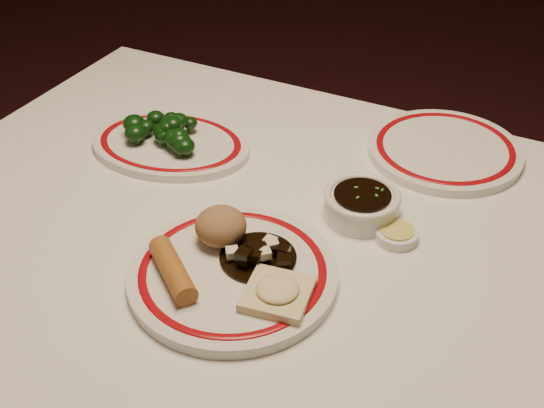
{
  "coord_description": "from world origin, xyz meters",
  "views": [
    {
      "loc": [
        0.37,
        -0.71,
        1.4
      ],
      "look_at": [
        0.01,
        0.0,
        0.8
      ],
      "focal_mm": 45.0,
      "sensor_mm": 36.0,
      "label": 1
    }
  ],
  "objects": [
    {
      "name": "broccoli_plate",
      "position": [
        -0.25,
        0.13,
        0.76
      ],
      "size": [
        0.32,
        0.29,
        0.02
      ],
      "color": "silver",
      "rests_on": "dining_table"
    },
    {
      "name": "stirfry_heap",
      "position": [
        0.04,
        -0.08,
        0.78
      ],
      "size": [
        0.11,
        0.11,
        0.03
      ],
      "color": "black",
      "rests_on": "main_plate"
    },
    {
      "name": "far_plate",
      "position": [
        0.19,
        0.33,
        0.76
      ],
      "size": [
        0.33,
        0.33,
        0.02
      ],
      "color": "silver",
      "rests_on": "dining_table"
    },
    {
      "name": "dining_table",
      "position": [
        0.0,
        0.0,
        0.66
      ],
      "size": [
        1.2,
        0.9,
        0.75
      ],
      "color": "white",
      "rests_on": "ground"
    },
    {
      "name": "main_plate",
      "position": [
        0.01,
        -0.12,
        0.76
      ],
      "size": [
        0.34,
        0.34,
        0.02
      ],
      "color": "silver",
      "rests_on": "dining_table"
    },
    {
      "name": "sweet_sour_dish",
      "position": [
        0.11,
        0.15,
        0.76
      ],
      "size": [
        0.06,
        0.06,
        0.02
      ],
      "color": "silver",
      "rests_on": "dining_table"
    },
    {
      "name": "fried_wonton",
      "position": [
        0.09,
        -0.14,
        0.78
      ],
      "size": [
        0.09,
        0.09,
        0.02
      ],
      "color": "beige",
      "rests_on": "main_plate"
    },
    {
      "name": "rice_mound",
      "position": [
        -0.03,
        -0.07,
        0.79
      ],
      "size": [
        0.07,
        0.07,
        0.05
      ],
      "primitive_type": "ellipsoid",
      "color": "#976C47",
      "rests_on": "main_plate"
    },
    {
      "name": "soy_bowl",
      "position": [
        0.12,
        0.1,
        0.77
      ],
      "size": [
        0.12,
        0.12,
        0.04
      ],
      "color": "silver",
      "rests_on": "dining_table"
    },
    {
      "name": "mustard_dish",
      "position": [
        0.19,
        0.07,
        0.76
      ],
      "size": [
        0.06,
        0.06,
        0.02
      ],
      "color": "silver",
      "rests_on": "dining_table"
    },
    {
      "name": "spring_roll",
      "position": [
        -0.05,
        -0.17,
        0.78
      ],
      "size": [
        0.11,
        0.1,
        0.03
      ],
      "primitive_type": "cylinder",
      "rotation": [
        1.57,
        0.0,
        0.9
      ],
      "color": "#AC682A",
      "rests_on": "main_plate"
    },
    {
      "name": "broccoli_pile",
      "position": [
        -0.26,
        0.12,
        0.79
      ],
      "size": [
        0.15,
        0.11,
        0.05
      ],
      "color": "#23471C",
      "rests_on": "broccoli_plate"
    }
  ]
}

